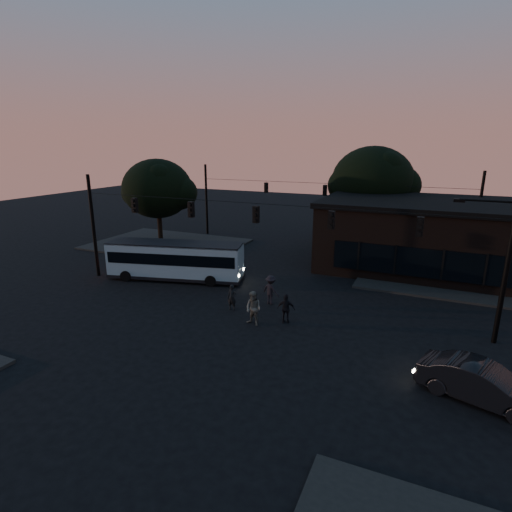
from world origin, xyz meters
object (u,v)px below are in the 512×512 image
at_px(pedestrian_b, 253,309).
at_px(pedestrian_c, 286,309).
at_px(bus, 175,259).
at_px(pedestrian_a, 232,297).
at_px(pedestrian_d, 271,290).
at_px(car, 482,384).
at_px(building, 423,235).

height_order(pedestrian_b, pedestrian_c, pedestrian_b).
relative_size(bus, pedestrian_b, 5.27).
xyz_separation_m(pedestrian_a, pedestrian_d, (1.76, 1.80, 0.14)).
bearing_deg(pedestrian_c, pedestrian_d, -60.72).
bearing_deg(car, pedestrian_c, 86.06).
height_order(pedestrian_c, pedestrian_d, pedestrian_d).
bearing_deg(bus, pedestrian_b, -43.63).
distance_m(pedestrian_b, pedestrian_d, 3.18).
height_order(bus, pedestrian_a, bus).
distance_m(pedestrian_b, pedestrian_c, 1.82).
bearing_deg(pedestrian_b, building, 76.35).
distance_m(pedestrian_a, pedestrian_d, 2.52).
height_order(building, pedestrian_c, building).
bearing_deg(pedestrian_b, car, 0.23).
bearing_deg(bus, pedestrian_c, -34.96).
bearing_deg(building, pedestrian_a, -125.76).
height_order(bus, pedestrian_b, bus).
distance_m(building, bus, 19.18).
bearing_deg(car, building, 26.65).
bearing_deg(pedestrian_d, pedestrian_c, 147.63).
xyz_separation_m(pedestrian_a, pedestrian_c, (3.56, -0.41, 0.06)).
relative_size(building, pedestrian_c, 9.21).
bearing_deg(pedestrian_c, car, 149.00).
height_order(bus, pedestrian_d, bus).
relative_size(pedestrian_c, pedestrian_d, 0.91).
distance_m(pedestrian_a, pedestrian_c, 3.58).
bearing_deg(building, bus, -147.45).
xyz_separation_m(building, car, (2.94, -17.60, -1.95)).
xyz_separation_m(bus, pedestrian_a, (6.31, -3.34, -0.77)).
relative_size(building, pedestrian_d, 8.42).
xyz_separation_m(bus, pedestrian_d, (8.08, -1.54, -0.63)).
relative_size(pedestrian_a, pedestrian_b, 0.81).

